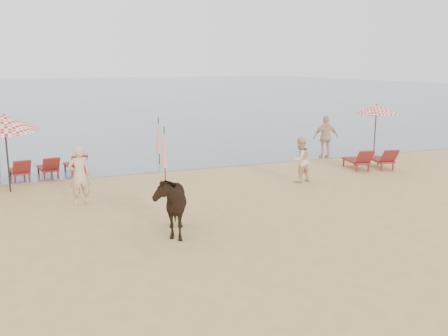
% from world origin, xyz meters
% --- Properties ---
extents(ground, '(120.00, 120.00, 0.00)m').
position_xyz_m(ground, '(0.00, 0.00, 0.00)').
color(ground, tan).
rests_on(ground, ground).
extents(sea, '(160.00, 140.00, 0.06)m').
position_xyz_m(sea, '(0.00, 80.00, 0.00)').
color(sea, '#51606B').
rests_on(sea, ground).
extents(lounger_cluster_left, '(3.85, 2.09, 0.58)m').
position_xyz_m(lounger_cluster_left, '(-5.34, 10.63, 0.40)').
color(lounger_cluster_left, maroon).
rests_on(lounger_cluster_left, ground).
extents(lounger_cluster_right, '(1.96, 1.90, 0.61)m').
position_xyz_m(lounger_cluster_right, '(7.39, 7.40, 0.42)').
color(lounger_cluster_right, maroon).
rests_on(lounger_cluster_right, ground).
extents(umbrella_open_left_b, '(2.13, 2.17, 2.71)m').
position_xyz_m(umbrella_open_left_b, '(-6.18, 8.92, 2.35)').
color(umbrella_open_left_b, black).
rests_on(umbrella_open_left_b, ground).
extents(umbrella_open_right, '(1.98, 1.98, 2.41)m').
position_xyz_m(umbrella_open_right, '(9.55, 9.92, 2.17)').
color(umbrella_open_right, black).
rests_on(umbrella_open_right, ground).
extents(umbrella_closed_left, '(0.25, 0.25, 2.01)m').
position_xyz_m(umbrella_closed_left, '(-0.34, 11.58, 1.24)').
color(umbrella_closed_left, black).
rests_on(umbrella_closed_left, ground).
extents(umbrella_closed_right, '(0.24, 0.24, 1.99)m').
position_xyz_m(umbrella_closed_right, '(-0.88, 8.64, 1.22)').
color(umbrella_closed_right, black).
rests_on(umbrella_closed_right, ground).
extents(cow, '(1.26, 2.04, 1.60)m').
position_xyz_m(cow, '(-2.34, 2.86, 0.80)').
color(cow, black).
rests_on(cow, ground).
extents(beachgoer_left, '(0.70, 0.49, 1.83)m').
position_xyz_m(beachgoer_left, '(-4.13, 6.47, 0.91)').
color(beachgoer_left, tan).
rests_on(beachgoer_left, ground).
extents(beachgoer_right_a, '(0.92, 0.79, 1.65)m').
position_xyz_m(beachgoer_right_a, '(3.58, 6.54, 0.82)').
color(beachgoer_right_a, '#DEAE8A').
rests_on(beachgoer_right_a, ground).
extents(beachgoer_right_b, '(1.22, 0.75, 1.94)m').
position_xyz_m(beachgoer_right_b, '(7.04, 10.17, 0.97)').
color(beachgoer_right_b, tan).
rests_on(beachgoer_right_b, ground).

